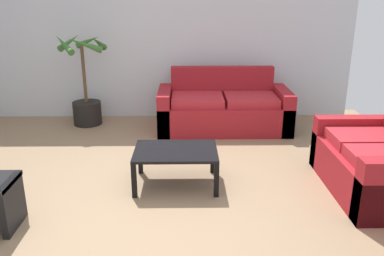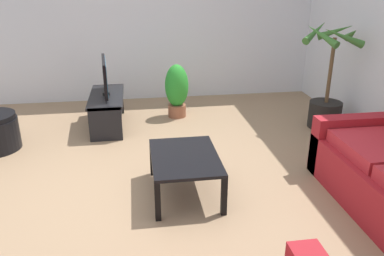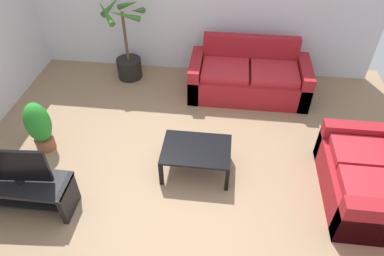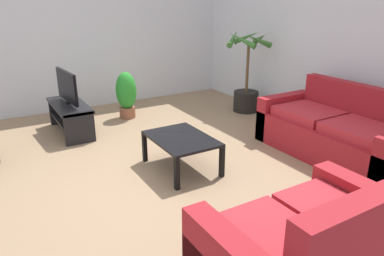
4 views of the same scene
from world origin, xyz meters
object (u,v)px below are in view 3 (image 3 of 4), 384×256
Objects in this scene: tv_stand at (24,190)px; potted_plant_small at (39,126)px; couch_main at (249,78)px; tv at (12,166)px; potted_palm at (127,54)px; couch_loveseat at (368,180)px; coffee_table at (196,151)px.

potted_plant_small is at bearing 104.19° from tv_stand.
couch_main is 3.77m from tv.
tv is 1.06m from potted_plant_small.
tv_stand is at bearing -134.05° from couch_main.
potted_plant_small is (-0.25, 0.99, -0.30)m from tv.
potted_palm is (-2.13, 0.26, 0.17)m from couch_main.
couch_main reaches higher than tv_stand.
couch_loveseat is at bearing -33.12° from potted_palm.
tv_stand is at bearing -85.61° from tv.
potted_palm reaches higher than coffee_table.
tv is 0.57× the size of potted_palm.
coffee_table is at bearing 174.97° from couch_loveseat.
couch_loveseat reaches higher than coffee_table.
tv is 2.99m from potted_palm.
coffee_table is 0.62× the size of potted_palm.
potted_plant_small is at bearing -149.24° from couch_main.
couch_loveseat reaches higher than tv_stand.
potted_palm reaches higher than couch_loveseat.
couch_loveseat is 4.23m from potted_palm.
tv_stand is at bearing -170.97° from couch_loveseat.
couch_main is at bearing 45.92° from tv.
potted_plant_small is at bearing 104.21° from tv.
couch_main is 2.15m from potted_palm.
tv_stand is at bearing -99.24° from potted_palm.
potted_plant_small is (-2.86, -1.70, 0.11)m from couch_main.
couch_loveseat is 1.83× the size of potted_plant_small.
coffee_table is 2.19m from potted_plant_small.
couch_main reaches higher than coffee_table.
coffee_table is at bearing 23.10° from tv_stand.
potted_palm is at bearing 80.74° from tv.
couch_loveseat is 4.09m from tv.
couch_main is 1.36× the size of couch_loveseat.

